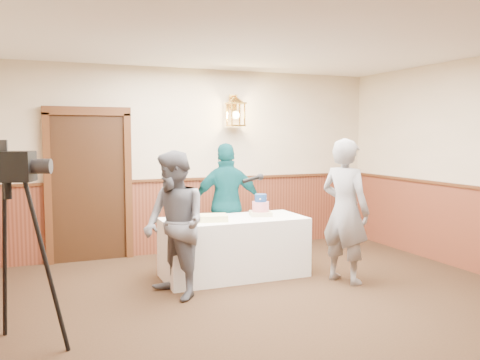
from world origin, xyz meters
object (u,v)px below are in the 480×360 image
Objects in this scene: interviewer at (175,225)px; assistant_p at (227,204)px; sheet_cake_yellow at (212,218)px; tv_camera_rig at (11,264)px; tiered_cake at (261,207)px; display_table at (234,247)px; baker at (345,211)px; sheet_cake_green at (184,218)px.

assistant_p is at bearing 120.09° from interviewer.
sheet_cake_yellow is 0.22× the size of interviewer.
tv_camera_rig is (-2.21, -1.33, -0.04)m from sheet_cake_yellow.
tiered_cake is 0.20× the size of assistant_p.
display_table is 4.90× the size of sheet_cake_yellow.
baker is at bearing -46.20° from tiered_cake.
baker reaches higher than tiered_cake.
assistant_p is at bearing 116.48° from tiered_cake.
sheet_cake_green is (-1.04, -0.03, -0.07)m from tiered_cake.
tv_camera_rig is (-2.53, -1.42, 0.38)m from display_table.
tv_camera_rig reaches higher than interviewer.
sheet_cake_yellow is 0.34m from sheet_cake_green.
tv_camera_rig is at bearing -150.74° from display_table.
interviewer reaches higher than sheet_cake_green.
sheet_cake_yellow is (-0.33, -0.09, 0.41)m from display_table.
tv_camera_rig is (-3.69, -0.67, -0.13)m from baker.
sheet_cake_green is 0.19× the size of assistant_p.
sheet_cake_yellow is 1.15× the size of sheet_cake_green.
assistant_p is at bearing 77.24° from display_table.
display_table is 1.02× the size of baker.
baker is at bearing -23.11° from sheet_cake_green.
interviewer is at bearing -142.67° from sheet_cake_yellow.
sheet_cake_green is 0.63m from interviewer.
display_table is 1.15m from interviewer.
assistant_p is 3.33m from tv_camera_rig.
sheet_cake_yellow is 0.81m from assistant_p.
assistant_p reaches higher than sheet_cake_green.
tv_camera_rig reaches higher than tiered_cake.
assistant_p is (0.46, 0.67, 0.06)m from sheet_cake_yellow.
sheet_cake_yellow is at bearing -168.98° from tiered_cake.
tiered_cake reaches higher than display_table.
display_table is 1.47m from baker.
display_table is at bearing 103.84° from interviewer.
baker is 1.05× the size of tv_camera_rig.
sheet_cake_green reaches higher than display_table.
tv_camera_rig reaches higher than display_table.
baker is at bearing -23.89° from sheet_cake_yellow.
tiered_cake is 0.92× the size of sheet_cake_yellow.
sheet_cake_yellow is (-0.72, -0.14, -0.07)m from tiered_cake.
interviewer is at bearing -115.79° from sheet_cake_green.
display_table is 5.65× the size of sheet_cake_green.
interviewer is at bearing -155.72° from tiered_cake.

